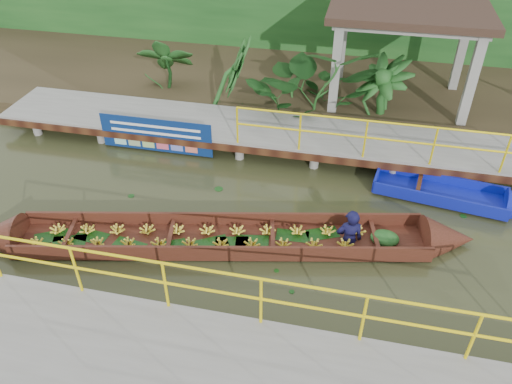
# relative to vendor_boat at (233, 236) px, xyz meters

# --- Properties ---
(ground) EXTENTS (80.00, 80.00, 0.00)m
(ground) POSITION_rel_vendor_boat_xyz_m (0.32, 0.62, -0.20)
(ground) COLOR #2E3018
(ground) RESTS_ON ground
(land_strip) EXTENTS (30.00, 8.00, 0.45)m
(land_strip) POSITION_rel_vendor_boat_xyz_m (0.32, 8.12, 0.02)
(land_strip) COLOR #2F2617
(land_strip) RESTS_ON ground
(far_dock) EXTENTS (16.00, 2.06, 1.66)m
(far_dock) POSITION_rel_vendor_boat_xyz_m (0.33, 4.05, 0.27)
(far_dock) COLOR slate
(far_dock) RESTS_ON ground
(pavilion) EXTENTS (4.40, 3.00, 3.00)m
(pavilion) POSITION_rel_vendor_boat_xyz_m (3.32, 6.92, 2.61)
(pavilion) COLOR slate
(pavilion) RESTS_ON ground
(foliage_backdrop) EXTENTS (30.00, 0.80, 4.00)m
(foliage_backdrop) POSITION_rel_vendor_boat_xyz_m (0.32, 10.62, 1.80)
(foliage_backdrop) COLOR #154217
(foliage_backdrop) RESTS_ON ground
(vendor_boat) EXTENTS (10.66, 3.23, 2.05)m
(vendor_boat) POSITION_rel_vendor_boat_xyz_m (0.00, 0.00, 0.00)
(vendor_boat) COLOR #371A0F
(vendor_boat) RESTS_ON ground
(moored_blue_boat) EXTENTS (3.65, 1.43, 0.85)m
(moored_blue_boat) POSITION_rel_vendor_boat_xyz_m (5.25, 2.51, -0.05)
(moored_blue_boat) COLOR #0E189C
(moored_blue_boat) RESTS_ON ground
(blue_banner) EXTENTS (3.10, 0.04, 0.97)m
(blue_banner) POSITION_rel_vendor_boat_xyz_m (-2.91, 3.10, 0.35)
(blue_banner) COLOR navy
(blue_banner) RESTS_ON ground
(tropical_plants) EXTENTS (14.71, 1.71, 2.14)m
(tropical_plants) POSITION_rel_vendor_boat_xyz_m (2.57, 5.92, 1.32)
(tropical_plants) COLOR #154217
(tropical_plants) RESTS_ON ground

